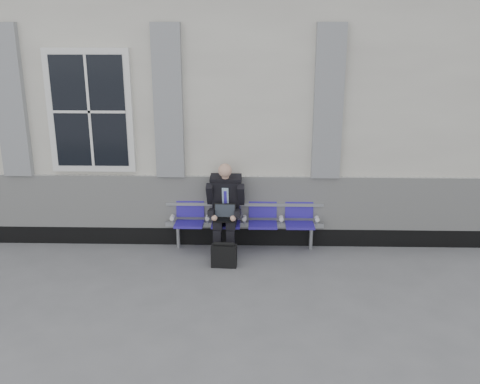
{
  "coord_description": "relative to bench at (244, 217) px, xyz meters",
  "views": [
    {
      "loc": [
        2.95,
        -6.93,
        3.52
      ],
      "look_at": [
        2.74,
        0.9,
        1.1
      ],
      "focal_mm": 40.0,
      "sensor_mm": 36.0,
      "label": 1
    }
  ],
  "objects": [
    {
      "name": "businessman",
      "position": [
        -0.3,
        -0.14,
        0.24
      ],
      "size": [
        0.61,
        0.82,
        1.48
      ],
      "color": "black",
      "rests_on": "ground"
    },
    {
      "name": "station_building",
      "position": [
        -2.82,
        2.15,
        1.67
      ],
      "size": [
        14.4,
        4.4,
        4.49
      ],
      "color": "silver",
      "rests_on": "ground"
    },
    {
      "name": "bench",
      "position": [
        0.0,
        0.0,
        0.0
      ],
      "size": [
        2.6,
        0.47,
        0.91
      ],
      "color": "#9EA0A3",
      "rests_on": "ground"
    },
    {
      "name": "briefcase",
      "position": [
        -0.3,
        -0.74,
        -0.37
      ],
      "size": [
        0.4,
        0.19,
        0.4
      ],
      "color": "black",
      "rests_on": "ground"
    },
    {
      "name": "ground",
      "position": [
        -2.8,
        -1.32,
        -0.55
      ],
      "size": [
        70.0,
        70.0,
        0.0
      ],
      "primitive_type": "plane",
      "color": "slate",
      "rests_on": "ground"
    }
  ]
}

